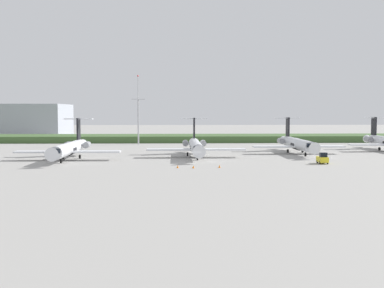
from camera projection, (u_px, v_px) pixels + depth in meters
The scene contains 11 objects.
ground_plane at pixel (190, 151), 128.64m from camera, with size 500.00×500.00×0.00m, color #9E9B96.
grass_berm at pixel (186, 138), 171.28m from camera, with size 320.00×20.00×2.23m, color #426033.
regional_jet_second at pixel (69, 148), 106.73m from camera, with size 22.81×31.00×9.00m.
regional_jet_third at pixel (196, 146), 113.05m from camera, with size 22.81×31.00×9.00m.
regional_jet_fourth at pixel (297, 143), 122.24m from camera, with size 22.81×31.00×9.00m.
antenna_mast at pixel (138, 116), 155.39m from camera, with size 4.40×0.50×22.22m.
distant_hangar at pixel (3, 120), 206.16m from camera, with size 53.90×29.88×13.66m, color #9EA3AD.
baggage_tug at pixel (323, 159), 98.14m from camera, with size 1.72×3.20×2.30m.
safety_cone_front_marker at pixel (178, 167), 90.63m from camera, with size 0.44×0.44×0.55m, color orange.
safety_cone_mid_marker at pixel (193, 167), 90.27m from camera, with size 0.44×0.44×0.55m, color orange.
safety_cone_rear_marker at pixel (219, 166), 91.07m from camera, with size 0.44×0.44×0.55m, color orange.
Camera 1 is at (-3.98, -98.16, 10.63)m, focal length 45.20 mm.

